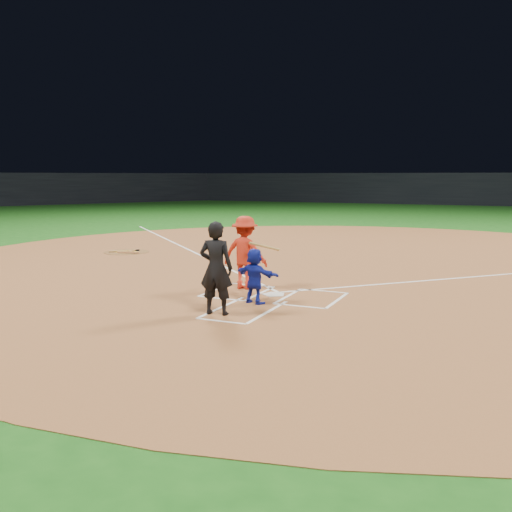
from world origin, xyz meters
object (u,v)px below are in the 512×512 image
at_px(home_plate, 274,294).
at_px(umpire, 216,268).
at_px(catcher, 255,276).
at_px(on_deck_circle, 126,252).
at_px(batter_at_plate, 245,253).

height_order(home_plate, umpire, umpire).
bearing_deg(home_plate, catcher, 87.30).
relative_size(on_deck_circle, umpire, 0.87).
height_order(home_plate, on_deck_circle, home_plate).
bearing_deg(batter_at_plate, catcher, -57.84).
relative_size(home_plate, catcher, 0.48).
bearing_deg(batter_at_plate, on_deck_circle, 147.19).
distance_m(catcher, batter_at_plate, 1.77).
height_order(catcher, umpire, umpire).
relative_size(home_plate, batter_at_plate, 0.32).
bearing_deg(umpire, home_plate, -107.69).
bearing_deg(umpire, batter_at_plate, -86.10).
distance_m(on_deck_circle, umpire, 10.68).
bearing_deg(home_plate, umpire, 81.04).
bearing_deg(catcher, home_plate, -76.91).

